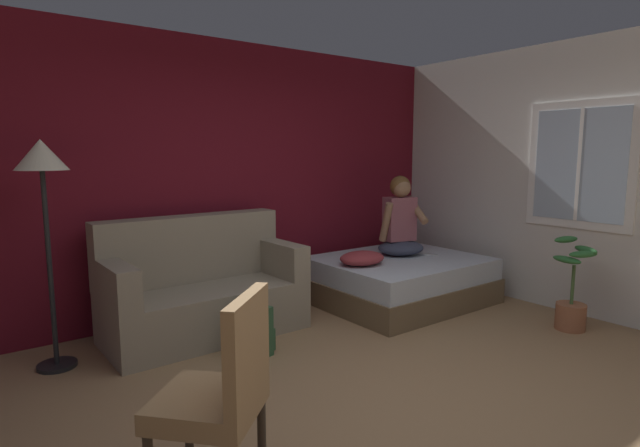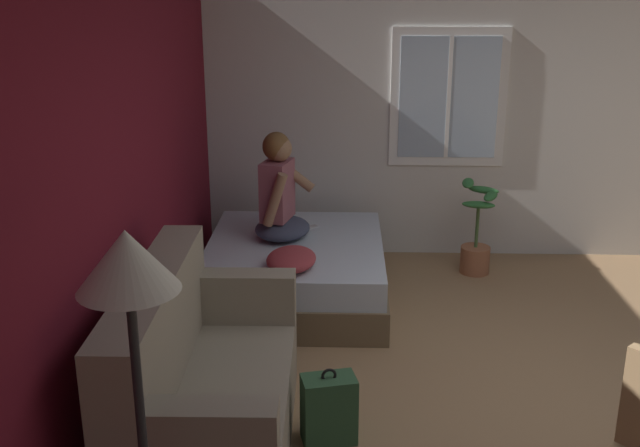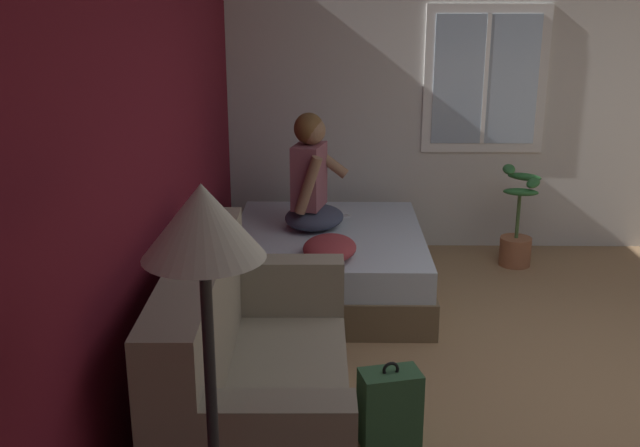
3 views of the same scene
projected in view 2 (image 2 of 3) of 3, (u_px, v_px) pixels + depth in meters
The scene contains 11 objects.
ground_plane at pixel (563, 416), 4.50m from camera, with size 40.00×40.00×0.00m, color #93704C.
wall_back_accent at pixel (103, 196), 4.16m from camera, with size 10.60×0.16×2.70m, color maroon.
wall_side_with_window at pixel (490, 111), 6.81m from camera, with size 0.19×6.59×2.70m.
bed at pixel (295, 271), 6.09m from camera, with size 1.73×1.45×0.48m.
couch at pixel (201, 388), 4.05m from camera, with size 1.71×0.85×1.04m.
person_seated at pixel (280, 196), 6.03m from camera, with size 0.61×0.55×0.88m.
backpack at pixel (328, 410), 4.21m from camera, with size 0.29×0.33×0.46m.
throw_pillow at pixel (291, 259), 5.46m from camera, with size 0.48×0.36×0.14m, color #993338.
cell_phone at pixel (309, 227), 6.38m from camera, with size 0.07×0.14×0.01m, color #B7B7BC.
floor_lamp at pixel (131, 304), 2.60m from camera, with size 0.36×0.36×1.70m.
potted_plant at pixel (476, 240), 6.60m from camera, with size 0.39×0.37×0.85m.
Camera 2 is at (-3.96, 1.33, 2.50)m, focal length 42.00 mm.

